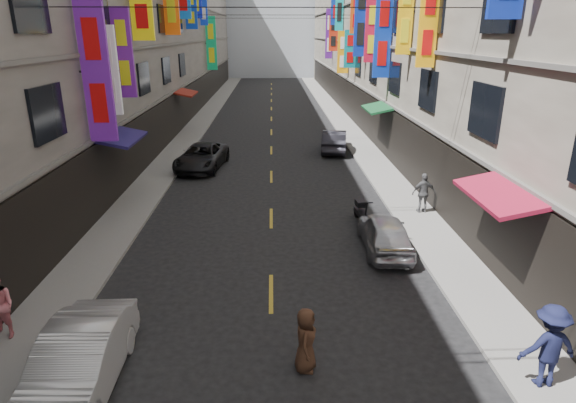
{
  "coord_description": "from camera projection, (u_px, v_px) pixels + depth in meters",
  "views": [
    {
      "loc": [
        0.1,
        5.65,
        7.18
      ],
      "look_at": [
        0.35,
        13.49,
        4.42
      ],
      "focal_mm": 30.0,
      "sensor_mm": 36.0,
      "label": 1
    }
  ],
  "objects": [
    {
      "name": "sidewalk_left",
      "position": [
        192.0,
        132.0,
        36.45
      ],
      "size": [
        2.0,
        90.0,
        0.12
      ],
      "primitive_type": "cube",
      "color": "slate",
      "rests_on": "ground"
    },
    {
      "name": "sidewalk_right",
      "position": [
        350.0,
        131.0,
        36.81
      ],
      "size": [
        2.0,
        90.0,
        0.12
      ],
      "primitive_type": "cube",
      "color": "slate",
      "rests_on": "ground"
    },
    {
      "name": "haze_block",
      "position": [
        271.0,
        8.0,
        80.13
      ],
      "size": [
        18.0,
        8.0,
        22.0
      ],
      "primitive_type": "cube",
      "color": "#B3BBC7",
      "rests_on": "ground"
    },
    {
      "name": "street_awnings",
      "position": [
        241.0,
        136.0,
        20.53
      ],
      "size": [
        13.99,
        35.2,
        0.41
      ],
      "color": "#155019",
      "rests_on": "ground"
    },
    {
      "name": "lane_markings",
      "position": [
        271.0,
        140.0,
        33.82
      ],
      "size": [
        0.12,
        80.2,
        0.01
      ],
      "color": "gold",
      "rests_on": "ground"
    },
    {
      "name": "scooter_far_right",
      "position": [
        361.0,
        212.0,
        19.06
      ],
      "size": [
        0.53,
        1.8,
        1.14
      ],
      "rotation": [
        0.0,
        0.0,
        3.25
      ],
      "color": "black",
      "rests_on": "ground"
    },
    {
      "name": "car_left_mid",
      "position": [
        78.0,
        363.0,
        9.99
      ],
      "size": [
        1.53,
        4.23,
        1.39
      ],
      "primitive_type": "imported",
      "rotation": [
        0.0,
        0.0,
        0.01
      ],
      "color": "silver",
      "rests_on": "ground"
    },
    {
      "name": "car_left_far",
      "position": [
        202.0,
        157.0,
        26.64
      ],
      "size": [
        2.83,
        5.07,
        1.34
      ],
      "primitive_type": "imported",
      "rotation": [
        0.0,
        0.0,
        -0.13
      ],
      "color": "black",
      "rests_on": "ground"
    },
    {
      "name": "car_right_mid",
      "position": [
        385.0,
        233.0,
        16.59
      ],
      "size": [
        1.62,
        3.8,
        1.28
      ],
      "primitive_type": "imported",
      "rotation": [
        0.0,
        0.0,
        3.11
      ],
      "color": "#ABABB0",
      "rests_on": "ground"
    },
    {
      "name": "car_right_far",
      "position": [
        334.0,
        141.0,
        30.47
      ],
      "size": [
        2.05,
        4.37,
        1.38
      ],
      "primitive_type": "imported",
      "rotation": [
        0.0,
        0.0,
        3.0
      ],
      "color": "#25242B",
      "rests_on": "ground"
    },
    {
      "name": "pedestrian_rnear",
      "position": [
        549.0,
        346.0,
        9.95
      ],
      "size": [
        1.24,
        0.69,
        1.87
      ],
      "primitive_type": "imported",
      "rotation": [
        0.0,
        0.0,
        3.19
      ],
      "color": "#141838",
      "rests_on": "sidewalk_right"
    },
    {
      "name": "pedestrian_rfar",
      "position": [
        424.0,
        193.0,
        19.75
      ],
      "size": [
        1.02,
        0.63,
        1.66
      ],
      "primitive_type": "imported",
      "rotation": [
        0.0,
        0.0,
        3.22
      ],
      "color": "#59585B",
      "rests_on": "sidewalk_right"
    },
    {
      "name": "pedestrian_crossing",
      "position": [
        306.0,
        340.0,
        10.62
      ],
      "size": [
        0.63,
        0.82,
        1.53
      ],
      "primitive_type": "imported",
      "rotation": [
        0.0,
        0.0,
        1.4
      ],
      "color": "#44291B",
      "rests_on": "ground"
    }
  ]
}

